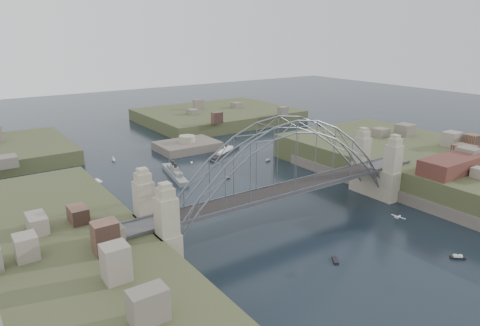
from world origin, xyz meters
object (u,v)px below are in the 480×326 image
bridge (286,172)px  fort_island (187,151)px  naval_cruiser_far (64,153)px  wharf_shed (453,164)px  naval_cruiser_near (175,173)px  ocean_liner (224,152)px

bridge → fort_island: 72.14m
naval_cruiser_far → bridge: bearing=-72.9°
wharf_shed → naval_cruiser_far: bearing=124.7°
wharf_shed → naval_cruiser_far: size_ratio=1.51×
naval_cruiser_near → ocean_liner: bearing=25.3°
wharf_shed → naval_cruiser_near: 77.48m
wharf_shed → ocean_liner: wharf_shed is taller
bridge → ocean_liner: 61.40m
wharf_shed → naval_cruiser_near: wharf_shed is taller
wharf_shed → naval_cruiser_near: size_ratio=0.97×
fort_island → wharf_shed: 90.48m
fort_island → naval_cruiser_far: bearing=153.8°
fort_island → ocean_liner: bearing=-58.5°
naval_cruiser_near → wharf_shed: bearing=-49.7°
naval_cruiser_near → ocean_liner: naval_cruiser_near is taller
naval_cruiser_far → fort_island: bearing=-26.2°
fort_island → naval_cruiser_near: 31.02m
naval_cruiser_far → ocean_liner: size_ratio=0.73×
naval_cruiser_far → ocean_liner: bearing=-34.4°
bridge → naval_cruiser_near: size_ratio=4.06×
bridge → wharf_shed: (44.00, -14.00, -2.32)m
wharf_shed → naval_cruiser_far: wharf_shed is taller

